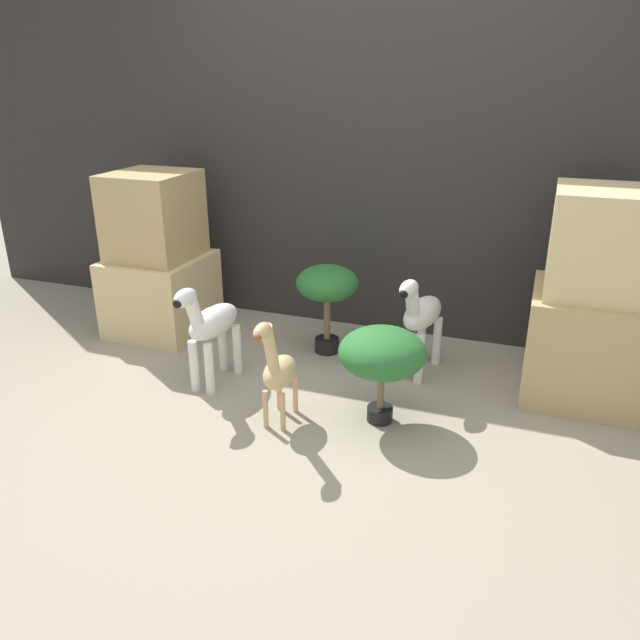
{
  "coord_description": "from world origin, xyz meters",
  "views": [
    {
      "loc": [
        1.04,
        -2.47,
        1.67
      ],
      "look_at": [
        -0.08,
        0.58,
        0.35
      ],
      "focal_mm": 35.0,
      "sensor_mm": 36.0,
      "label": 1
    }
  ],
  "objects": [
    {
      "name": "rock_pillar_right",
      "position": [
        1.32,
        0.87,
        0.52
      ],
      "size": [
        0.59,
        0.62,
        1.12
      ],
      "color": "tan",
      "rests_on": "ground_plane"
    },
    {
      "name": "potted_palm_back",
      "position": [
        0.38,
        0.22,
        0.37
      ],
      "size": [
        0.43,
        0.43,
        0.5
      ],
      "color": "black",
      "rests_on": "ground_plane"
    },
    {
      "name": "rock_pillar_left",
      "position": [
        -1.32,
        0.87,
        0.48
      ],
      "size": [
        0.59,
        0.62,
        1.06
      ],
      "color": "#DBC184",
      "rests_on": "ground_plane"
    },
    {
      "name": "zebra_left",
      "position": [
        -0.61,
        0.29,
        0.36
      ],
      "size": [
        0.2,
        0.54,
        0.63
      ],
      "color": "white",
      "rests_on": "ground_plane"
    },
    {
      "name": "zebra_right",
      "position": [
        0.44,
        0.81,
        0.36
      ],
      "size": [
        0.23,
        0.54,
        0.63
      ],
      "color": "white",
      "rests_on": "ground_plane"
    },
    {
      "name": "giraffe_figurine",
      "position": [
        -0.1,
        0.02,
        0.3
      ],
      "size": [
        0.16,
        0.41,
        0.61
      ],
      "color": "tan",
      "rests_on": "ground_plane"
    },
    {
      "name": "potted_palm_front",
      "position": [
        -0.15,
        0.91,
        0.43
      ],
      "size": [
        0.38,
        0.38,
        0.56
      ],
      "color": "black",
      "rests_on": "ground_plane"
    },
    {
      "name": "ground_plane",
      "position": [
        0.0,
        0.0,
        0.0
      ],
      "size": [
        14.0,
        14.0,
        0.0
      ],
      "primitive_type": "plane",
      "color": "#9E937F"
    },
    {
      "name": "wall_back",
      "position": [
        0.0,
        1.44,
        1.1
      ],
      "size": [
        6.4,
        0.08,
        2.2
      ],
      "color": "#2D2B28",
      "rests_on": "ground_plane"
    }
  ]
}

